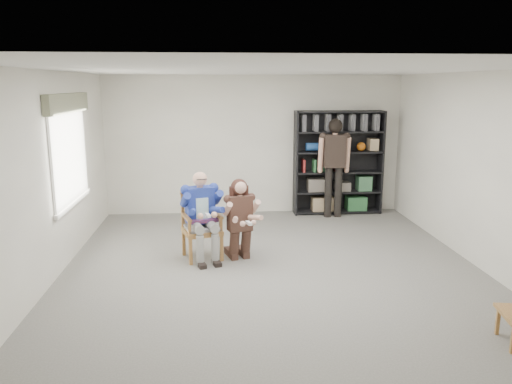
{
  "coord_description": "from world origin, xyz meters",
  "views": [
    {
      "loc": [
        -0.78,
        -6.61,
        2.61
      ],
      "look_at": [
        -0.2,
        0.6,
        1.05
      ],
      "focal_mm": 35.0,
      "sensor_mm": 36.0,
      "label": 1
    }
  ],
  "objects_px": {
    "kneeling_woman": "(240,220)",
    "standing_man": "(334,169)",
    "bookshelf": "(338,163)",
    "seated_man": "(202,216)",
    "armchair": "(202,225)"
  },
  "relations": [
    {
      "from": "seated_man",
      "to": "bookshelf",
      "type": "distance_m",
      "value": 3.75
    },
    {
      "from": "armchair",
      "to": "standing_man",
      "type": "distance_m",
      "value": 3.44
    },
    {
      "from": "standing_man",
      "to": "seated_man",
      "type": "bearing_deg",
      "value": -137.37
    },
    {
      "from": "armchair",
      "to": "kneeling_woman",
      "type": "relative_size",
      "value": 0.84
    },
    {
      "from": "seated_man",
      "to": "standing_man",
      "type": "height_order",
      "value": "standing_man"
    },
    {
      "from": "kneeling_woman",
      "to": "armchair",
      "type": "bearing_deg",
      "value": 152.22
    },
    {
      "from": "kneeling_woman",
      "to": "bookshelf",
      "type": "distance_m",
      "value": 3.45
    },
    {
      "from": "armchair",
      "to": "kneeling_woman",
      "type": "xyz_separation_m",
      "value": [
        0.58,
        -0.12,
        0.1
      ]
    },
    {
      "from": "bookshelf",
      "to": "armchair",
      "type": "bearing_deg",
      "value": -136.66
    },
    {
      "from": "kneeling_woman",
      "to": "standing_man",
      "type": "bearing_deg",
      "value": 34.18
    },
    {
      "from": "armchair",
      "to": "kneeling_woman",
      "type": "height_order",
      "value": "kneeling_woman"
    },
    {
      "from": "standing_man",
      "to": "kneeling_woman",
      "type": "bearing_deg",
      "value": -128.55
    },
    {
      "from": "kneeling_woman",
      "to": "standing_man",
      "type": "xyz_separation_m",
      "value": [
        1.98,
        2.38,
        0.36
      ]
    },
    {
      "from": "bookshelf",
      "to": "standing_man",
      "type": "relative_size",
      "value": 1.08
    },
    {
      "from": "armchair",
      "to": "standing_man",
      "type": "xyz_separation_m",
      "value": [
        2.56,
        2.26,
        0.45
      ]
    }
  ]
}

